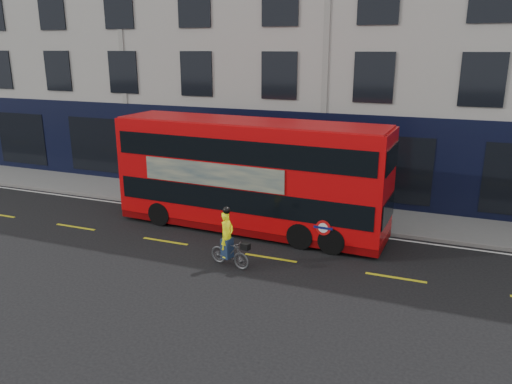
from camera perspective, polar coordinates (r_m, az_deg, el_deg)
The scene contains 8 objects.
ground at distance 15.26m, azimuth -0.26°, elevation -9.66°, with size 120.00×120.00×0.00m, color black.
pavement at distance 20.98m, azimuth 6.34°, elevation -2.23°, with size 60.00×3.00×0.12m, color slate.
kerb at distance 19.61m, azimuth 5.17°, elevation -3.51°, with size 60.00×0.12×0.13m, color slate.
building_terrace at distance 26.21m, azimuth 10.80°, elevation 17.75°, with size 50.00×10.07×15.00m.
road_edge_line at distance 19.36m, azimuth 4.91°, elevation -3.96°, with size 58.00×0.10×0.01m, color silver.
lane_dashes at distance 16.54m, azimuth 1.68°, elevation -7.53°, with size 58.00×0.12×0.01m, color gold, non-canonical shape.
bus at distance 18.44m, azimuth -0.67°, elevation 1.95°, with size 10.36×2.82×4.13m.
cyclist at distance 15.73m, azimuth -3.13°, elevation -6.25°, with size 1.53×0.74×1.96m.
Camera 1 is at (5.10, -12.76, 6.65)m, focal length 35.00 mm.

